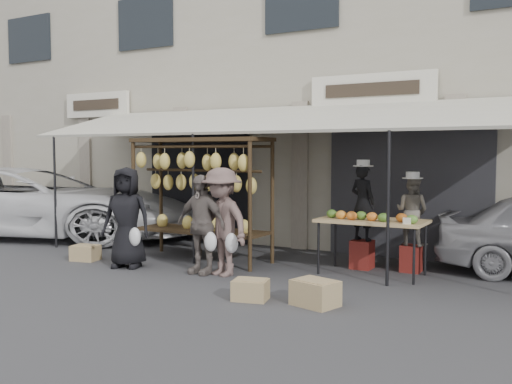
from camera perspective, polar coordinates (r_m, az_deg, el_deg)
ground_plane at (r=8.81m, az=-5.27°, el=-8.99°), size 90.00×90.00×0.00m
shophouse at (r=14.51m, az=9.59°, el=10.54°), size 24.00×6.15×7.30m
awning at (r=10.56m, az=1.76°, el=7.22°), size 10.00×2.35×2.92m
banana_rack at (r=10.33m, az=-5.68°, el=1.70°), size 2.60×0.90×2.24m
produce_table at (r=9.31m, az=11.44°, el=-2.88°), size 1.70×0.90×1.04m
vendor_left at (r=9.80m, az=10.63°, el=-1.03°), size 0.55×0.45×1.29m
vendor_right at (r=9.72m, az=15.33°, el=-1.84°), size 0.63×0.54×1.14m
customer_left at (r=10.03m, az=-12.80°, el=-2.49°), size 0.98×0.79×1.73m
customer_mid at (r=9.31m, az=-5.53°, el=-3.23°), size 0.97×0.46×1.62m
customer_right at (r=9.13m, az=-3.47°, el=-3.00°), size 1.26×0.94×1.73m
stool_left at (r=9.92m, az=10.56°, el=-6.15°), size 0.37×0.37×0.49m
stool_right at (r=9.83m, az=15.25°, el=-6.44°), size 0.37×0.37×0.44m
crate_near_a at (r=7.74m, az=-0.55°, el=-9.76°), size 0.53×0.44×0.27m
crate_near_b at (r=7.50m, az=5.94°, el=-10.01°), size 0.64×0.55×0.33m
crate_far at (r=10.94m, az=-16.69°, el=-5.85°), size 0.53×0.44×0.28m
van at (r=14.46m, az=-22.25°, el=0.66°), size 6.35×4.29×2.43m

